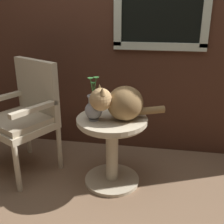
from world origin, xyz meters
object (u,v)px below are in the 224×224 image
pewter_vase_with_ivy (94,108)px  wicker_chair (26,112)px  cat (121,103)px  wicker_side_table (112,140)px

pewter_vase_with_ivy → wicker_chair: bearing=165.1°
wicker_chair → cat: 0.89m
cat → pewter_vase_with_ivy: bearing=-169.5°
cat → wicker_side_table: bearing=161.3°
cat → pewter_vase_with_ivy: size_ratio=1.64×
wicker_chair → pewter_vase_with_ivy: bearing=-14.9°
wicker_chair → cat: bearing=-8.9°
wicker_side_table → wicker_chair: bearing=172.0°
wicker_chair → wicker_side_table: bearing=-8.0°
pewter_vase_with_ivy → cat: bearing=10.5°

